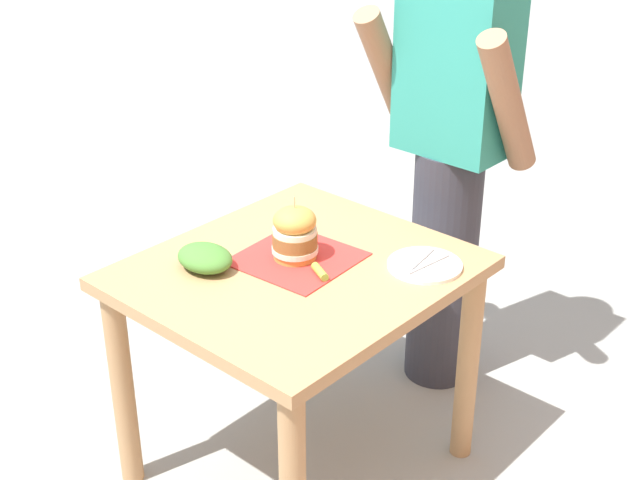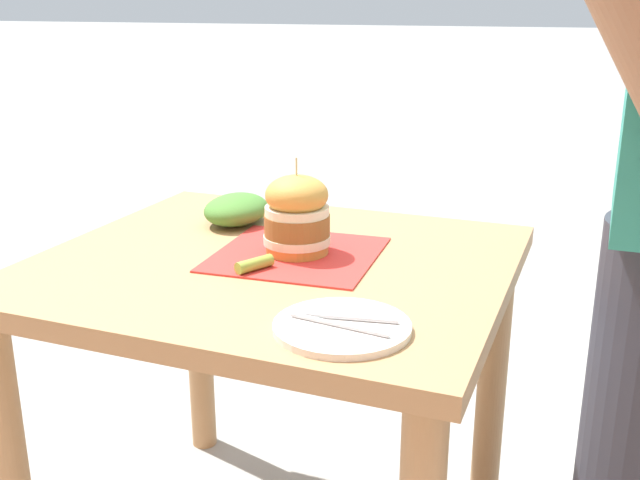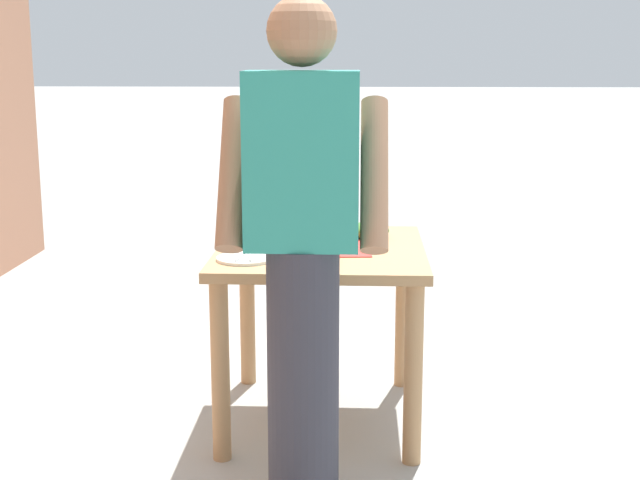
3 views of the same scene
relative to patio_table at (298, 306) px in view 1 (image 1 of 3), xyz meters
The scene contains 8 objects.
ground_plane 0.61m from the patio_table, ahead, with size 80.00×80.00×0.00m, color #9E9E99.
patio_table is the anchor object (origin of this frame).
serving_paper 0.14m from the patio_table, 133.42° to the left, with size 0.32×0.32×0.00m, color red.
sandwich 0.22m from the patio_table, 139.79° to the left, with size 0.14×0.14×0.20m.
pickle_spear 0.17m from the patio_table, ahead, with size 0.02×0.02×0.08m, color #8EA83D.
side_plate_with_forks 0.40m from the patio_table, 41.55° to the left, with size 0.22×0.22×0.02m.
side_salad 0.32m from the patio_table, 136.15° to the right, with size 0.18×0.14×0.07m, color #477F33.
diner_across_table 0.78m from the patio_table, 87.78° to the left, with size 0.55×0.35×1.69m.
Camera 1 is at (1.57, -1.66, 1.99)m, focal length 50.00 mm.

